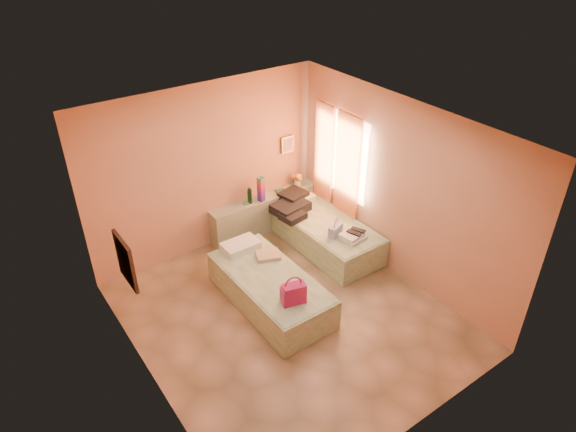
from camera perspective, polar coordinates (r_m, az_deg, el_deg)
name	(u,v)px	position (r m, az deg, el deg)	size (l,w,h in m)	color
ground	(289,317)	(7.41, 0.12, -11.13)	(4.50, 4.50, 0.00)	tan
room_walls	(277,187)	(6.83, -1.23, 3.29)	(4.02, 4.51, 2.81)	tan
headboard_ledge	(265,213)	(9.04, -2.59, 0.32)	(2.05, 0.30, 0.65)	#96A385
bed_left	(270,290)	(7.47, -1.98, -8.16)	(0.90, 2.00, 0.50)	beige
bed_right	(325,234)	(8.63, 4.18, -2.03)	(0.90, 2.00, 0.50)	beige
water_bottle	(250,196)	(8.65, -4.27, 2.23)	(0.08, 0.08, 0.27)	#153B1B
rainbow_box	(261,189)	(8.67, -3.02, 2.99)	(0.10, 0.10, 0.44)	#AE1555
small_dish	(246,203)	(8.69, -4.68, 1.44)	(0.11, 0.11, 0.03)	#4D8E63
green_book	(280,191)	(9.03, -0.85, 2.79)	(0.17, 0.12, 0.03)	#294C2E
flower_vase	(297,179)	(9.17, 1.05, 4.17)	(0.21, 0.21, 0.28)	silver
magenta_handbag	(293,293)	(6.80, 0.58, -8.56)	(0.32, 0.18, 0.30)	#AE1555
khaki_garment	(268,255)	(7.66, -2.23, -4.37)	(0.34, 0.28, 0.06)	tan
clothes_pile	(293,205)	(8.73, 0.57, 1.20)	(0.66, 0.66, 0.20)	black
blue_handbag	(336,230)	(8.13, 5.31, -1.58)	(0.28, 0.12, 0.18)	#3A4D8D
towel_stack	(354,236)	(8.09, 7.29, -2.25)	(0.35, 0.30, 0.10)	silver
sandal_pair	(356,232)	(8.09, 7.61, -1.73)	(0.18, 0.23, 0.02)	black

